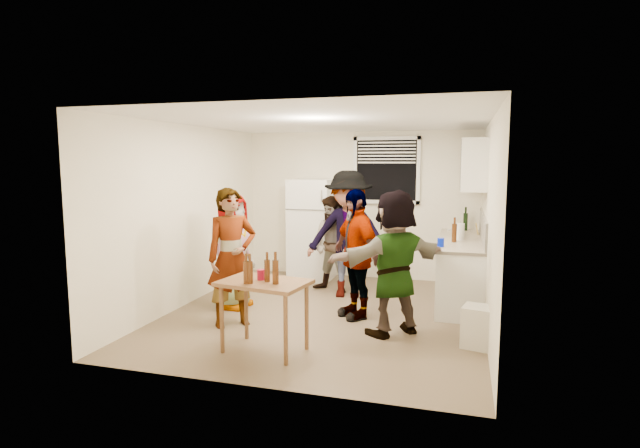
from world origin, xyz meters
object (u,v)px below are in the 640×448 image
(refrigerator, at_px, (312,229))
(guest_back_right, at_px, (348,296))
(beer_bottle_table, at_px, (276,284))
(guest_grey, at_px, (234,307))
(guest_black, at_px, (355,317))
(kettle, at_px, (458,236))
(trash_bin, at_px, (478,324))
(red_cup, at_px, (261,280))
(guest_orange, at_px, (393,333))
(guest_back_left, at_px, (334,292))
(guest_stripe, at_px, (233,325))
(wine_bottle, at_px, (465,230))
(beer_bottle_counter, at_px, (454,242))
(blue_cup, at_px, (441,247))
(serving_table, at_px, (265,351))

(refrigerator, relative_size, guest_back_right, 0.91)
(beer_bottle_table, xyz_separation_m, guest_grey, (-1.20, 1.48, -0.76))
(guest_black, bearing_deg, kettle, 97.31)
(trash_bin, bearing_deg, guest_back_right, 138.09)
(beer_bottle_table, height_order, red_cup, beer_bottle_table)
(guest_back_right, xyz_separation_m, guest_orange, (0.87, -1.44, 0.00))
(guest_back_left, height_order, guest_black, guest_back_left)
(guest_stripe, bearing_deg, kettle, -3.44)
(kettle, height_order, guest_orange, kettle)
(red_cup, bearing_deg, wine_bottle, 59.22)
(red_cup, xyz_separation_m, guest_back_left, (0.15, 2.51, -0.76))
(kettle, relative_size, red_cup, 2.05)
(kettle, height_order, guest_back_left, kettle)
(beer_bottle_counter, distance_m, beer_bottle_table, 2.90)
(trash_bin, relative_size, beer_bottle_table, 1.83)
(kettle, xyz_separation_m, red_cup, (-1.97, -2.83, -0.14))
(guest_orange, bearing_deg, beer_bottle_table, 0.55)
(refrigerator, height_order, kettle, refrigerator)
(blue_cup, bearing_deg, trash_bin, -66.99)
(wine_bottle, distance_m, guest_back_left, 2.33)
(guest_orange, bearing_deg, blue_cup, -160.75)
(trash_bin, distance_m, beer_bottle_table, 2.23)
(guest_orange, bearing_deg, guest_black, -84.05)
(trash_bin, distance_m, guest_back_right, 2.44)
(guest_orange, bearing_deg, refrigerator, -97.07)
(kettle, xyz_separation_m, guest_grey, (-2.95, -1.47, -0.90))
(beer_bottle_counter, height_order, guest_black, beer_bottle_counter)
(blue_cup, distance_m, beer_bottle_table, 2.46)
(refrigerator, bearing_deg, wine_bottle, 4.61)
(red_cup, bearing_deg, guest_back_left, 86.59)
(serving_table, bearing_deg, guest_stripe, 135.48)
(trash_bin, distance_m, serving_table, 2.30)
(trash_bin, distance_m, guest_grey, 3.27)
(guest_stripe, distance_m, guest_back_right, 1.98)
(red_cup, relative_size, guest_back_right, 0.06)
(guest_back_left, bearing_deg, blue_cup, -9.20)
(wine_bottle, xyz_separation_m, beer_bottle_table, (-1.86, -3.60, -0.14))
(kettle, relative_size, beer_bottle_counter, 0.89)
(kettle, height_order, guest_grey, kettle)
(blue_cup, bearing_deg, guest_back_right, 157.90)
(guest_black, bearing_deg, serving_table, -67.36)
(beer_bottle_table, xyz_separation_m, red_cup, (-0.21, 0.12, 0.00))
(kettle, relative_size, serving_table, 0.25)
(guest_back_left, bearing_deg, guest_orange, -39.86)
(refrigerator, bearing_deg, beer_bottle_table, -79.30)
(red_cup, distance_m, guest_grey, 1.84)
(guest_stripe, bearing_deg, beer_bottle_counter, -11.75)
(beer_bottle_table, bearing_deg, guest_back_left, 91.37)
(blue_cup, height_order, guest_orange, blue_cup)
(trash_bin, relative_size, guest_black, 0.27)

